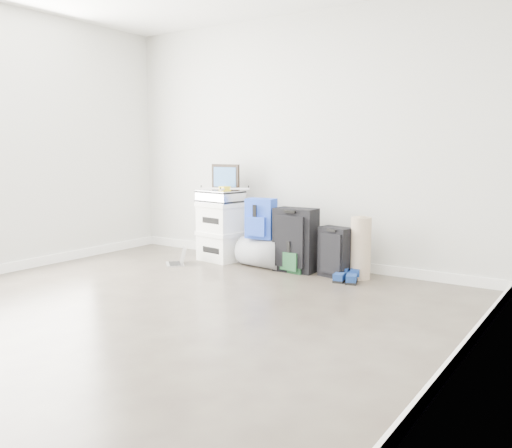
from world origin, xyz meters
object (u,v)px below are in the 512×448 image
Objects in this scene: briefcase at (220,196)px; carry_on at (335,252)px; laptop at (178,260)px; boxes_stack at (221,231)px; large_suitcase at (295,240)px; duffel_bag at (262,253)px.

briefcase is 0.94× the size of carry_on.
carry_on reaches higher than laptop.
briefcase reaches higher than carry_on.
large_suitcase is at bearing 7.80° from boxes_stack.
laptop is at bearing -152.93° from carry_on.
boxes_stack is 1.45m from carry_on.
briefcase reaches higher than large_suitcase.
briefcase is 1.44× the size of laptop.
boxes_stack reaches higher than duffel_bag.
boxes_stack is 0.62m from duffel_bag.
carry_on reaches higher than duffel_bag.
large_suitcase is at bearing 12.08° from duffel_bag.
duffel_bag reaches higher than laptop.
boxes_stack reaches higher than laptop.
carry_on is at bearing 57.73° from laptop.
large_suitcase reaches higher than duffel_bag.
briefcase is at bearing -175.24° from duffel_bag.
boxes_stack is 1.34× the size of carry_on.
briefcase is 0.83m from duffel_bag.
briefcase is 1.53m from carry_on.
briefcase reaches higher than laptop.
duffel_bag is 1.59× the size of laptop.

